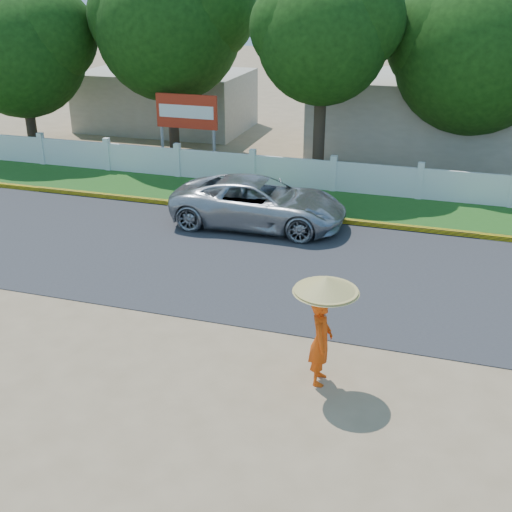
{
  "coord_description": "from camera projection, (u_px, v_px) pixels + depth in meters",
  "views": [
    {
      "loc": [
        3.95,
        -10.62,
        7.09
      ],
      "look_at": [
        0.0,
        2.0,
        1.3
      ],
      "focal_mm": 45.0,
      "sensor_mm": 36.0,
      "label": 1
    }
  ],
  "objects": [
    {
      "name": "billboard",
      "position": [
        187.0,
        116.0,
        24.75
      ],
      "size": [
        2.5,
        0.13,
        2.95
      ],
      "color": "gray",
      "rests_on": "ground"
    },
    {
      "name": "road",
      "position": [
        284.0,
        264.0,
        17.14
      ],
      "size": [
        60.0,
        7.0,
        0.02
      ],
      "primitive_type": "cube",
      "color": "#38383A",
      "rests_on": "ground"
    },
    {
      "name": "monk_with_parasol",
      "position": [
        323.0,
        315.0,
        11.66
      ],
      "size": [
        1.21,
        1.21,
        2.2
      ],
      "color": "#DA450B",
      "rests_on": "ground"
    },
    {
      "name": "ground",
      "position": [
        227.0,
        351.0,
        13.21
      ],
      "size": [
        120.0,
        120.0,
        0.0
      ],
      "primitive_type": "plane",
      "color": "#9E8460",
      "rests_on": "ground"
    },
    {
      "name": "curb",
      "position": [
        313.0,
        218.0,
        20.21
      ],
      "size": [
        40.0,
        0.18,
        0.16
      ],
      "primitive_type": "cube",
      "color": "yellow",
      "rests_on": "ground"
    },
    {
      "name": "building_near",
      "position": [
        434.0,
        115.0,
        27.48
      ],
      "size": [
        10.0,
        6.0,
        3.2
      ],
      "primitive_type": "cube",
      "color": "#B7AD99",
      "rests_on": "ground"
    },
    {
      "name": "vehicle",
      "position": [
        259.0,
        202.0,
        19.58
      ],
      "size": [
        5.38,
        2.59,
        1.48
      ],
      "primitive_type": "imported",
      "rotation": [
        0.0,
        0.0,
        1.6
      ],
      "color": "#A6AAAE",
      "rests_on": "ground"
    },
    {
      "name": "building_far",
      "position": [
        167.0,
        100.0,
        31.99
      ],
      "size": [
        8.0,
        5.0,
        2.8
      ],
      "primitive_type": "cube",
      "color": "#B7AD99",
      "rests_on": "ground"
    },
    {
      "name": "fence",
      "position": [
        333.0,
        176.0,
        22.78
      ],
      "size": [
        40.0,
        0.1,
        1.1
      ],
      "primitive_type": "cube",
      "color": "silver",
      "rests_on": "ground"
    },
    {
      "name": "tree_row",
      "position": [
        399.0,
        41.0,
        23.26
      ],
      "size": [
        34.56,
        7.78,
        8.87
      ],
      "color": "#473828",
      "rests_on": "ground"
    },
    {
      "name": "grass_verge",
      "position": [
        324.0,
        203.0,
        21.73
      ],
      "size": [
        60.0,
        3.5,
        0.03
      ],
      "primitive_type": "cube",
      "color": "#2D601E",
      "rests_on": "ground"
    }
  ]
}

